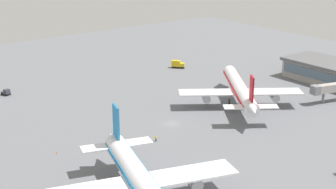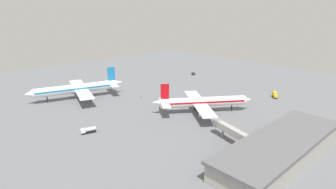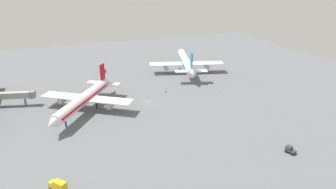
{
  "view_description": "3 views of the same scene",
  "coord_description": "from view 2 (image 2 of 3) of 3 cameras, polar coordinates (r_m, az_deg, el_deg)",
  "views": [
    {
      "loc": [
        -116.41,
        90.51,
        58.06
      ],
      "look_at": [
        9.49,
        -5.98,
        5.9
      ],
      "focal_mm": 54.29,
      "sensor_mm": 36.0,
      "label": 1
    },
    {
      "loc": [
        -104.87,
        -114.99,
        51.42
      ],
      "look_at": [
        -0.29,
        -3.34,
        3.78
      ],
      "focal_mm": 29.76,
      "sensor_mm": 36.0,
      "label": 2
    },
    {
      "loc": [
        123.3,
        -39.17,
        55.34
      ],
      "look_at": [
        6.25,
        7.32,
        4.82
      ],
      "focal_mm": 31.72,
      "sensor_mm": 36.0,
      "label": 3
    }
  ],
  "objects": [
    {
      "name": "catering_truck",
      "position": [
        178.47,
        21.05,
        -0.07
      ],
      "size": [
        5.52,
        5.04,
        3.3
      ],
      "rotation": [
        0.0,
        0.0,
        3.84
      ],
      "color": "black",
      "rests_on": "ground"
    },
    {
      "name": "airplane_at_gate",
      "position": [
        172.01,
        -18.03,
        1.19
      ],
      "size": [
        54.77,
        44.88,
        17.06
      ],
      "rotation": [
        0.0,
        0.0,
        2.84
      ],
      "color": "white",
      "rests_on": "ground"
    },
    {
      "name": "ground_crew_worker",
      "position": [
        167.36,
        -5.55,
        -0.38
      ],
      "size": [
        0.47,
        0.56,
        1.67
      ],
      "rotation": [
        0.0,
        0.0,
        6.02
      ],
      "color": "#1E2338",
      "rests_on": "ground"
    },
    {
      "name": "fuel_truck",
      "position": [
        125.1,
        -16.0,
        -6.99
      ],
      "size": [
        6.58,
        3.46,
        2.5
      ],
      "rotation": [
        0.0,
        0.0,
        2.88
      ],
      "color": "black",
      "rests_on": "ground"
    },
    {
      "name": "airplane_taxiing",
      "position": [
        142.64,
        7.0,
        -1.5
      ],
      "size": [
        45.03,
        38.05,
        15.9
      ],
      "rotation": [
        0.0,
        0.0,
        5.67
      ],
      "color": "white",
      "rests_on": "ground"
    },
    {
      "name": "terminal_building",
      "position": [
        107.33,
        21.99,
        -10.26
      ],
      "size": [
        63.44,
        19.15,
        7.96
      ],
      "color": "#9E9993",
      "rests_on": "ground"
    },
    {
      "name": "safety_cone_near_gate",
      "position": [
        193.3,
        -8.05,
        1.79
      ],
      "size": [
        0.44,
        0.44,
        0.6
      ],
      "primitive_type": "cone",
      "color": "#EA590C",
      "rests_on": "ground"
    },
    {
      "name": "jet_bridge",
      "position": [
        113.74,
        12.67,
        -7.17
      ],
      "size": [
        7.83,
        19.76,
        6.74
      ],
      "rotation": [
        0.0,
        0.0,
        1.31
      ],
      "color": "#9E9993",
      "rests_on": "ground"
    },
    {
      "name": "ground",
      "position": [
        163.91,
        -0.72,
        -0.99
      ],
      "size": [
        288.0,
        288.0,
        0.0
      ],
      "primitive_type": "plane",
      "color": "slate"
    },
    {
      "name": "baggage_tug",
      "position": [
        224.82,
        5.18,
        4.3
      ],
      "size": [
        3.63,
        3.02,
        2.3
      ],
      "rotation": [
        0.0,
        0.0,
        3.45
      ],
      "color": "black",
      "rests_on": "ground"
    }
  ]
}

